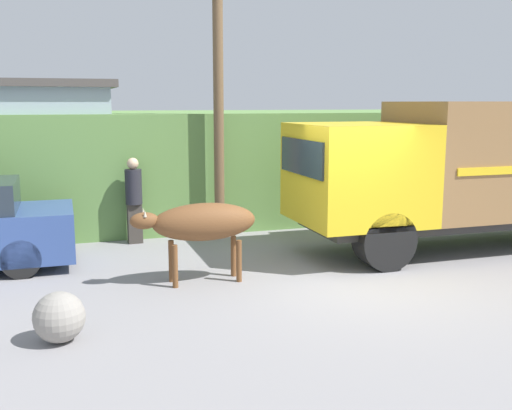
{
  "coord_description": "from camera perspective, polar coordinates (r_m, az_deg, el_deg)",
  "views": [
    {
      "loc": [
        -4.34,
        -8.52,
        2.88
      ],
      "look_at": [
        -1.28,
        1.02,
        1.16
      ],
      "focal_mm": 42.0,
      "sensor_mm": 36.0,
      "label": 1
    }
  ],
  "objects": [
    {
      "name": "roadside_rock",
      "position": [
        7.76,
        -18.24,
        -10.12
      ],
      "size": [
        0.63,
        0.63,
        0.63
      ],
      "color": "gray",
      "rests_on": "ground_plane"
    },
    {
      "name": "pedestrian_on_hill",
      "position": [
        12.52,
        -11.56,
        0.81
      ],
      "size": [
        0.37,
        0.37,
        1.77
      ],
      "rotation": [
        0.0,
        0.0,
        3.22
      ],
      "color": "#38332D",
      "rests_on": "ground_plane"
    },
    {
      "name": "cargo_truck",
      "position": [
        12.63,
        20.52,
        3.51
      ],
      "size": [
        7.32,
        2.27,
        2.9
      ],
      "rotation": [
        0.0,
        0.0,
        -0.02
      ],
      "color": "#2D2D2D",
      "rests_on": "ground_plane"
    },
    {
      "name": "utility_pole",
      "position": [
        12.71,
        -3.6,
        10.29
      ],
      "size": [
        0.9,
        0.21,
        5.77
      ],
      "color": "brown",
      "rests_on": "ground_plane"
    },
    {
      "name": "ground_plane",
      "position": [
        9.99,
        8.85,
        -7.15
      ],
      "size": [
        60.0,
        60.0,
        0.0
      ],
      "primitive_type": "plane",
      "color": "gray"
    },
    {
      "name": "hillside_embankment",
      "position": [
        16.18,
        -2.17,
        4.2
      ],
      "size": [
        32.0,
        5.78,
        2.64
      ],
      "color": "#608C47",
      "rests_on": "ground_plane"
    },
    {
      "name": "brown_cow",
      "position": [
        9.62,
        -5.18,
        -1.72
      ],
      "size": [
        2.03,
        0.61,
        1.3
      ],
      "rotation": [
        0.0,
        0.0,
        -0.17
      ],
      "color": "brown",
      "rests_on": "ground_plane"
    },
    {
      "name": "building_backdrop",
      "position": [
        14.12,
        -22.19,
        4.19
      ],
      "size": [
        4.43,
        2.7,
        3.35
      ],
      "color": "#99ADB7",
      "rests_on": "ground_plane"
    }
  ]
}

